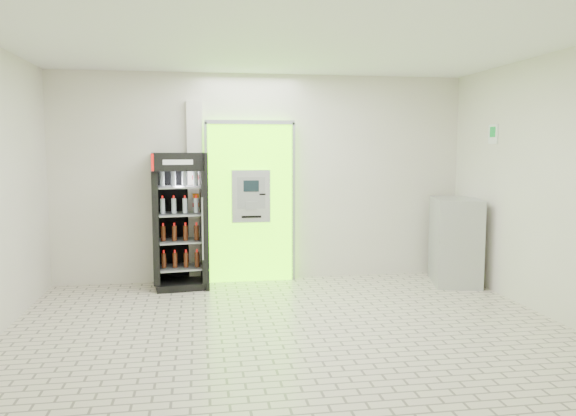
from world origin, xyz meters
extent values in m
plane|color=beige|center=(0.00, 0.00, 0.00)|extent=(6.00, 6.00, 0.00)
plane|color=silver|center=(0.00, 2.50, 1.50)|extent=(6.00, 0.00, 6.00)
plane|color=silver|center=(0.00, -2.50, 1.50)|extent=(6.00, 0.00, 6.00)
plane|color=silver|center=(3.00, 0.00, 1.50)|extent=(0.00, 5.00, 5.00)
plane|color=white|center=(0.00, 0.00, 3.00)|extent=(6.00, 6.00, 0.00)
cube|color=#61F303|center=(-0.20, 2.43, 1.15)|extent=(1.20, 0.12, 2.30)
cube|color=gray|center=(-0.20, 2.36, 2.30)|extent=(1.28, 0.04, 0.06)
cube|color=gray|center=(-0.83, 2.36, 1.15)|extent=(0.04, 0.04, 2.30)
cube|color=gray|center=(0.43, 2.36, 1.15)|extent=(0.04, 0.04, 2.30)
cube|color=black|center=(-0.10, 2.38, 0.50)|extent=(0.62, 0.01, 0.67)
cube|color=black|center=(-0.54, 2.38, 1.98)|extent=(0.22, 0.01, 0.18)
cube|color=#ABADB3|center=(-0.20, 2.32, 1.25)|extent=(0.55, 0.12, 0.75)
cube|color=black|center=(-0.20, 2.25, 1.40)|extent=(0.22, 0.01, 0.16)
cube|color=gray|center=(-0.20, 2.25, 1.12)|extent=(0.16, 0.01, 0.12)
cube|color=black|center=(-0.04, 2.25, 1.28)|extent=(0.09, 0.01, 0.02)
cube|color=black|center=(-0.20, 2.25, 0.96)|extent=(0.28, 0.01, 0.03)
cube|color=silver|center=(-0.98, 2.45, 1.30)|extent=(0.22, 0.10, 2.60)
cube|color=#193FB2|center=(-0.98, 2.40, 1.65)|extent=(0.09, 0.01, 0.06)
cube|color=red|center=(-0.98, 2.40, 1.52)|extent=(0.09, 0.01, 0.06)
cube|color=yellow|center=(-0.98, 2.40, 1.39)|extent=(0.09, 0.01, 0.06)
cube|color=orange|center=(-0.98, 2.40, 1.26)|extent=(0.09, 0.01, 0.06)
cube|color=red|center=(-0.98, 2.40, 1.13)|extent=(0.09, 0.01, 0.06)
cube|color=black|center=(-1.20, 2.17, 0.94)|extent=(0.78, 0.72, 1.87)
cube|color=black|center=(-1.20, 2.47, 0.94)|extent=(0.70, 0.14, 1.87)
cube|color=red|center=(-1.20, 1.86, 1.75)|extent=(0.68, 0.09, 0.22)
cube|color=white|center=(-1.20, 1.85, 1.75)|extent=(0.39, 0.05, 0.07)
cube|color=black|center=(-1.20, 2.17, 0.05)|extent=(0.78, 0.72, 0.09)
cylinder|color=gray|center=(-0.90, 1.83, 0.86)|extent=(0.03, 0.03, 0.84)
cube|color=gray|center=(-1.20, 2.17, 0.28)|extent=(0.65, 0.61, 0.02)
cube|color=gray|center=(-1.20, 2.17, 0.65)|extent=(0.65, 0.61, 0.02)
cube|color=gray|center=(-1.20, 2.17, 1.03)|extent=(0.65, 0.61, 0.02)
cube|color=gray|center=(-1.20, 2.17, 1.40)|extent=(0.65, 0.61, 0.02)
cube|color=#ABADB3|center=(2.68, 1.80, 0.61)|extent=(0.82, 1.04, 1.22)
cube|color=gray|center=(2.38, 1.80, 0.67)|extent=(0.23, 0.87, 0.01)
cube|color=white|center=(2.99, 1.40, 2.12)|extent=(0.02, 0.22, 0.26)
cube|color=#0B812C|center=(2.98, 1.40, 2.15)|extent=(0.00, 0.14, 0.14)
camera|label=1|loc=(-0.94, -5.66, 1.92)|focal=35.00mm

